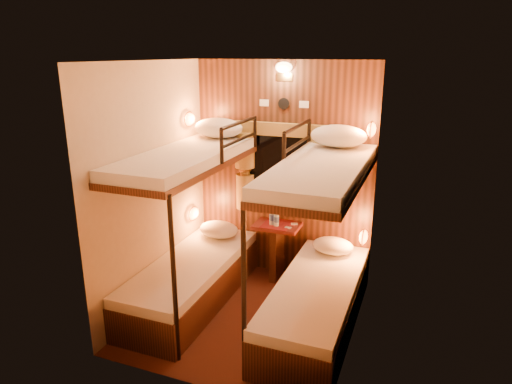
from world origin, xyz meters
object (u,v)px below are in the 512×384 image
at_px(bunk_right, 317,272).
at_px(bunk_left, 191,250).
at_px(table, 277,244).
at_px(bottle_left, 276,218).
at_px(bottle_right, 272,216).

bearing_deg(bunk_right, bunk_left, 180.00).
bearing_deg(bunk_left, table, 50.33).
relative_size(bunk_left, bottle_left, 9.12).
height_order(bottle_left, bottle_right, bottle_right).
height_order(bunk_left, bottle_right, bunk_left).
bearing_deg(bunk_right, bottle_left, 131.40).
height_order(bunk_left, bottle_left, bunk_left).
height_order(table, bottle_left, bottle_left).
height_order(bunk_left, bunk_right, same).
xyz_separation_m(bunk_left, table, (0.65, 0.78, -0.14)).
distance_m(table, bottle_right, 0.34).
height_order(bunk_right, table, bunk_right).
bearing_deg(bottle_right, table, 33.88).
distance_m(bunk_left, bottle_right, 0.98).
distance_m(bunk_right, table, 1.02).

